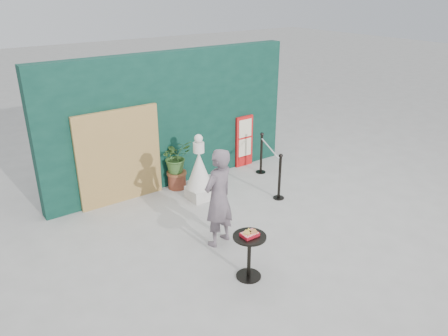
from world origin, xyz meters
TOP-DOWN VIEW (x-y plane):
  - ground at (0.00, 0.00)m, footprint 60.00×60.00m
  - back_wall at (0.00, 3.15)m, footprint 6.00×0.30m
  - bamboo_fence at (-1.40, 2.94)m, footprint 1.80×0.08m
  - woman at (-0.71, 0.39)m, footprint 0.74×0.58m
  - menu_board at (1.90, 2.95)m, footprint 0.50×0.07m
  - statue at (-0.03, 2.05)m, footprint 0.57×0.57m
  - cafe_table at (-0.90, -0.70)m, footprint 0.52×0.52m
  - food_basket at (-0.89, -0.70)m, footprint 0.26×0.19m
  - planter at (-0.15, 2.81)m, footprint 0.67×0.58m
  - stanchion_barrier at (1.66, 1.70)m, footprint 0.84×1.54m

SIDE VIEW (x-z plane):
  - ground at x=0.00m, z-range 0.00..0.00m
  - stanchion_barrier at x=1.66m, z-range -0.02..1.01m
  - cafe_table at x=-0.90m, z-range 0.12..0.87m
  - statue at x=-0.03m, z-range -0.13..1.33m
  - menu_board at x=1.90m, z-range 0.00..1.30m
  - planter at x=-0.15m, z-range 0.09..1.23m
  - food_basket at x=-0.89m, z-range 0.73..0.84m
  - woman at x=-0.71m, z-range 0.00..1.79m
  - bamboo_fence at x=-1.40m, z-range 0.00..2.00m
  - back_wall at x=0.00m, z-range 0.00..3.00m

